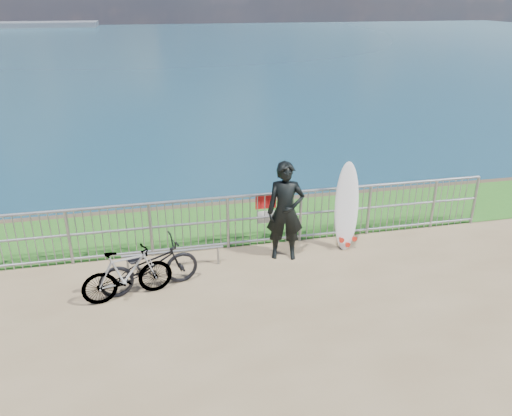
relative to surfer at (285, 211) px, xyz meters
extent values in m
plane|color=#1F5918|center=(-0.51, 1.70, -0.95)|extent=(120.00, 120.00, 0.00)
cube|color=brown|center=(-0.51, 2.90, -3.46)|extent=(120.00, 0.30, 5.00)
plane|color=navy|center=(-0.51, 89.00, -5.96)|extent=(260.00, 260.00, 0.00)
cylinder|color=gray|center=(-0.51, 0.60, 0.14)|extent=(10.00, 0.06, 0.06)
cylinder|color=gray|center=(-0.51, 0.60, -0.36)|extent=(10.00, 0.05, 0.05)
cylinder|color=gray|center=(-0.51, 0.60, -0.86)|extent=(10.00, 0.05, 0.05)
cylinder|color=gray|center=(-4.01, 0.60, -0.41)|extent=(0.06, 0.06, 1.10)
cylinder|color=gray|center=(-2.51, 0.60, -0.41)|extent=(0.06, 0.06, 1.10)
cylinder|color=gray|center=(-1.01, 0.60, -0.41)|extent=(0.06, 0.06, 1.10)
cylinder|color=gray|center=(0.49, 0.60, -0.41)|extent=(0.06, 0.06, 1.10)
cylinder|color=gray|center=(1.99, 0.60, -0.41)|extent=(0.06, 0.06, 1.10)
cylinder|color=gray|center=(3.49, 0.60, -0.41)|extent=(0.06, 0.06, 1.10)
cylinder|color=gray|center=(4.49, 0.60, -0.41)|extent=(0.06, 0.06, 1.10)
cube|color=red|center=(-0.22, 0.66, -0.04)|extent=(0.42, 0.02, 0.30)
cube|color=white|center=(-0.22, 0.65, -0.04)|extent=(0.38, 0.01, 0.08)
cube|color=white|center=(-0.22, 0.66, -0.38)|extent=(0.36, 0.02, 0.26)
imported|color=black|center=(0.00, 0.00, 0.00)|extent=(0.79, 0.61, 1.93)
ellipsoid|color=white|center=(1.29, 0.16, -0.08)|extent=(0.57, 0.53, 1.77)
cone|color=red|center=(1.16, 0.04, -0.71)|extent=(0.11, 0.19, 0.11)
cone|color=red|center=(1.43, 0.04, -0.71)|extent=(0.11, 0.19, 0.11)
cone|color=red|center=(1.29, 0.04, -0.83)|extent=(0.11, 0.19, 0.11)
imported|color=black|center=(-2.58, -0.62, -0.51)|extent=(1.81, 0.98, 0.90)
imported|color=black|center=(-2.94, -0.81, -0.51)|extent=(1.57, 0.74, 0.91)
cylinder|color=gray|center=(-2.13, -0.01, -0.60)|extent=(1.86, 0.05, 0.05)
cylinder|color=gray|center=(-2.97, -0.01, -0.78)|extent=(0.04, 0.04, 0.36)
cylinder|color=gray|center=(-1.30, -0.01, -0.78)|extent=(0.04, 0.04, 0.36)
camera|label=1|loc=(-2.38, -8.26, 3.78)|focal=35.00mm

